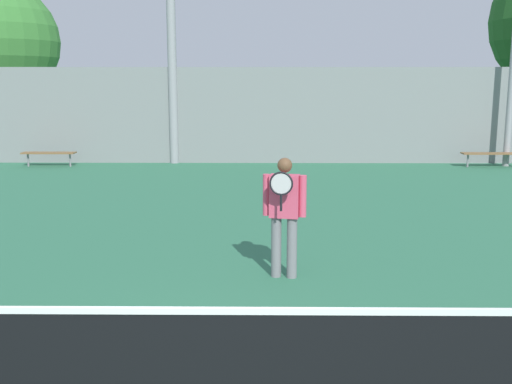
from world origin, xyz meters
TOP-DOWN VIEW (x-y plane):
  - tennis_net at (0.00, 0.00)m, footprint 12.24×0.09m
  - tennis_player at (0.79, 3.58)m, footprint 0.59×0.45m
  - bench_courtside_near at (7.69, 14.36)m, footprint 1.87×0.40m
  - bench_courtside_far at (-6.25, 14.36)m, footprint 1.67×0.40m
  - light_pole_near_left at (-2.41, 15.23)m, footprint 0.90×0.60m
  - back_fence at (0.00, 15.28)m, footprint 27.95×0.06m
  - tree_green_broad at (-10.66, 21.62)m, footprint 4.96×4.96m

SIDE VIEW (x-z plane):
  - bench_courtside_far at x=-6.25m, z-range 0.18..0.64m
  - bench_courtside_near at x=7.69m, z-range 0.19..0.64m
  - tennis_net at x=0.00m, z-range 0.01..0.97m
  - tennis_player at x=0.79m, z-range 0.12..1.77m
  - back_fence at x=0.00m, z-range 0.00..3.11m
  - tree_green_broad at x=-10.66m, z-range 0.89..7.67m
  - light_pole_near_left at x=-2.41m, z-range 0.65..9.32m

